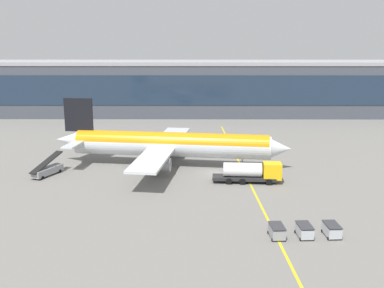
{
  "coord_description": "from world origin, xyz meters",
  "views": [
    {
      "loc": [
        -3.25,
        -73.33,
        22.01
      ],
      "look_at": [
        -3.68,
        2.18,
        4.5
      ],
      "focal_mm": 41.82,
      "sensor_mm": 36.0,
      "label": 1
    }
  ],
  "objects_px": {
    "belt_loader": "(47,170)",
    "baggage_cart_1": "(304,230)",
    "baggage_cart_0": "(277,231)",
    "fuel_tanker": "(252,172)",
    "baggage_cart_2": "(332,230)",
    "main_airliner": "(170,144)"
  },
  "relations": [
    {
      "from": "belt_loader",
      "to": "baggage_cart_1",
      "type": "xyz_separation_m",
      "value": [
        37.26,
        -23.73,
        -0.21
      ]
    },
    {
      "from": "main_airliner",
      "to": "baggage_cart_0",
      "type": "xyz_separation_m",
      "value": [
        13.82,
        -30.02,
        -3.19
      ]
    },
    {
      "from": "belt_loader",
      "to": "baggage_cart_1",
      "type": "bearing_deg",
      "value": -32.49
    },
    {
      "from": "belt_loader",
      "to": "baggage_cart_0",
      "type": "bearing_deg",
      "value": -35.08
    },
    {
      "from": "belt_loader",
      "to": "baggage_cart_2",
      "type": "relative_size",
      "value": 2.5
    },
    {
      "from": "baggage_cart_2",
      "to": "main_airliner",
      "type": "bearing_deg",
      "value": 124.3
    },
    {
      "from": "baggage_cart_1",
      "to": "belt_loader",
      "type": "bearing_deg",
      "value": 147.51
    },
    {
      "from": "belt_loader",
      "to": "baggage_cart_1",
      "type": "height_order",
      "value": "belt_loader"
    },
    {
      "from": "baggage_cart_0",
      "to": "belt_loader",
      "type": "bearing_deg",
      "value": 144.92
    },
    {
      "from": "main_airliner",
      "to": "baggage_cart_1",
      "type": "distance_m",
      "value": 34.48
    },
    {
      "from": "baggage_cart_2",
      "to": "baggage_cart_1",
      "type": "bearing_deg",
      "value": -176.54
    },
    {
      "from": "belt_loader",
      "to": "baggage_cart_0",
      "type": "height_order",
      "value": "belt_loader"
    },
    {
      "from": "baggage_cart_0",
      "to": "fuel_tanker",
      "type": "bearing_deg",
      "value": 91.11
    },
    {
      "from": "fuel_tanker",
      "to": "baggage_cart_0",
      "type": "bearing_deg",
      "value": -88.89
    },
    {
      "from": "baggage_cart_0",
      "to": "baggage_cart_1",
      "type": "xyz_separation_m",
      "value": [
        3.19,
        0.19,
        0.0
      ]
    },
    {
      "from": "main_airliner",
      "to": "baggage_cart_2",
      "type": "xyz_separation_m",
      "value": [
        20.21,
        -29.63,
        -3.19
      ]
    },
    {
      "from": "baggage_cart_0",
      "to": "main_airliner",
      "type": "bearing_deg",
      "value": 114.72
    },
    {
      "from": "fuel_tanker",
      "to": "baggage_cart_1",
      "type": "bearing_deg",
      "value": -79.9
    },
    {
      "from": "belt_loader",
      "to": "baggage_cart_2",
      "type": "height_order",
      "value": "belt_loader"
    },
    {
      "from": "main_airliner",
      "to": "baggage_cart_2",
      "type": "bearing_deg",
      "value": -55.7
    },
    {
      "from": "main_airliner",
      "to": "belt_loader",
      "type": "bearing_deg",
      "value": -163.26
    },
    {
      "from": "fuel_tanker",
      "to": "baggage_cart_0",
      "type": "distance_m",
      "value": 20.37
    }
  ]
}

